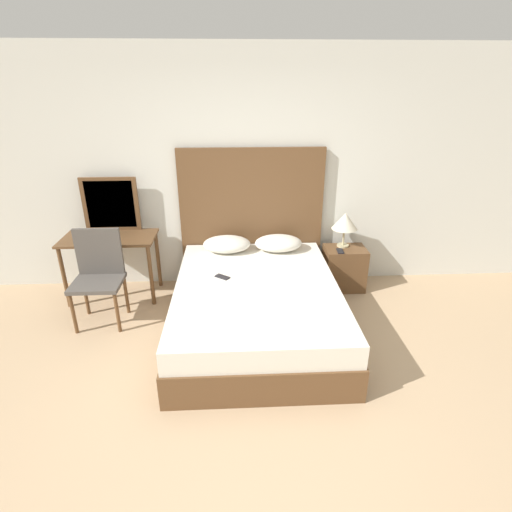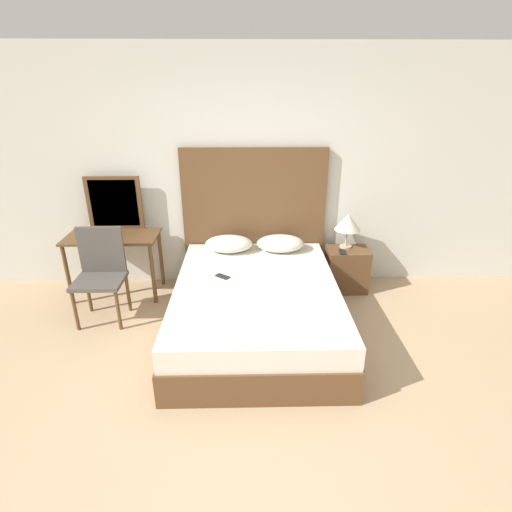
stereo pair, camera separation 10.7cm
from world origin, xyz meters
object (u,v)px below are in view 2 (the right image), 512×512
(phone_on_nightstand, at_px, (342,252))
(vanity_desk, at_px, (113,245))
(nightstand, at_px, (346,269))
(bed, at_px, (256,307))
(table_lamp, at_px, (348,222))
(chair, at_px, (101,269))
(phone_on_bed, at_px, (223,276))

(phone_on_nightstand, xyz_separation_m, vanity_desk, (-2.60, 0.04, 0.09))
(nightstand, distance_m, vanity_desk, 2.72)
(bed, relative_size, table_lamp, 5.18)
(phone_on_nightstand, relative_size, chair, 0.16)
(phone_on_bed, distance_m, phone_on_nightstand, 1.46)
(bed, distance_m, phone_on_bed, 0.46)
(phone_on_bed, distance_m, vanity_desk, 1.42)
(nightstand, relative_size, chair, 0.53)
(nightstand, bearing_deg, bed, -142.36)
(bed, distance_m, table_lamp, 1.52)
(phone_on_bed, distance_m, nightstand, 1.60)
(table_lamp, height_order, phone_on_nightstand, table_lamp)
(nightstand, distance_m, chair, 2.75)
(table_lamp, bearing_deg, vanity_desk, -177.44)
(vanity_desk, relative_size, chair, 1.05)
(bed, relative_size, phone_on_bed, 13.15)
(nightstand, relative_size, vanity_desk, 0.51)
(bed, relative_size, nightstand, 4.11)
(nightstand, height_order, vanity_desk, vanity_desk)
(bed, xyz_separation_m, phone_on_nightstand, (1.00, 0.76, 0.27))
(table_lamp, bearing_deg, nightstand, -73.67)
(vanity_desk, bearing_deg, phone_on_bed, -26.56)
(nightstand, height_order, chair, chair)
(nightstand, height_order, table_lamp, table_lamp)
(table_lamp, relative_size, vanity_desk, 0.40)
(vanity_desk, bearing_deg, chair, -88.83)
(bed, bearing_deg, vanity_desk, 153.54)
(phone_on_bed, xyz_separation_m, phone_on_nightstand, (1.34, 0.59, -0.00))
(nightstand, xyz_separation_m, phone_on_nightstand, (-0.09, -0.09, 0.26))
(phone_on_bed, bearing_deg, table_lamp, 28.08)
(bed, xyz_separation_m, vanity_desk, (-1.60, 0.79, 0.36))
(nightstand, bearing_deg, phone_on_nightstand, -136.13)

